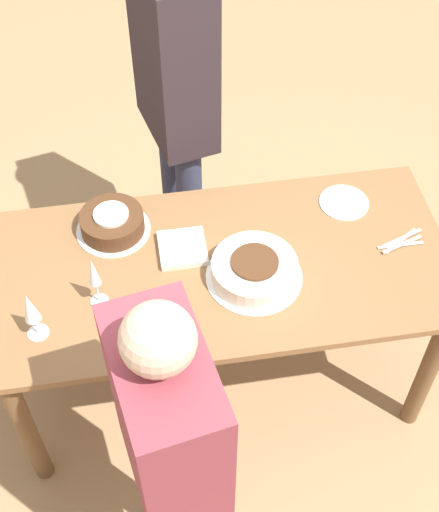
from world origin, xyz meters
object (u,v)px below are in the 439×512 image
Objects in this scene: person_cutting at (175,86)px; person_watching at (171,448)px; cake_center_white at (254,270)px; cake_front_chocolate at (112,223)px; wine_glass_far at (94,275)px; wine_glass_near at (30,309)px.

person_cutting is 1.12× the size of person_watching.
person_watching reaches higher than cake_center_white.
person_cutting is 1.43m from person_watching.
cake_front_chocolate is 0.16× the size of person_cutting.
cake_center_white is 0.76m from person_watching.
cake_center_white is 0.55m from wine_glass_far.
person_cutting is (-0.57, -0.87, 0.14)m from wine_glass_near.
person_watching is (0.19, 1.41, -0.12)m from person_cutting.
wine_glass_far is 0.14× the size of person_watching.
cake_front_chocolate is 0.97m from person_watching.
cake_front_chocolate is at bearing -101.94° from wine_glass_far.
cake_front_chocolate reaches higher than cake_center_white.
wine_glass_far is at bearing 5.44° from person_watching.
cake_front_chocolate is 0.34m from wine_glass_far.
wine_glass_far is at bearing -154.38° from wine_glass_near.
cake_center_white is 0.20× the size of person_cutting.
person_watching is at bearing 96.58° from cake_front_chocolate.
cake_front_chocolate is (0.47, -0.30, 0.00)m from cake_center_white.
wine_glass_near is at bearing 56.86° from cake_front_chocolate.
cake_front_chocolate is at bearing -32.43° from cake_center_white.
cake_center_white is at bearing 147.57° from cake_front_chocolate.
person_watching reaches higher than wine_glass_far.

